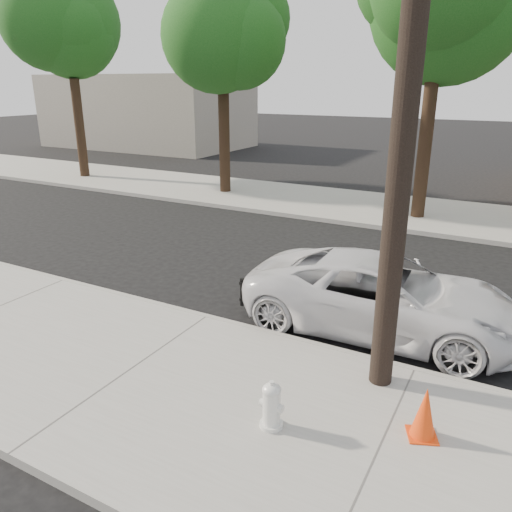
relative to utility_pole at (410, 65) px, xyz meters
name	(u,v)px	position (x,y,z in m)	size (l,w,h in m)	color
ground	(258,286)	(-3.60, 2.70, -4.70)	(120.00, 120.00, 0.00)	black
near_sidewalk	(131,373)	(-3.60, -1.60, -4.62)	(90.00, 4.40, 0.15)	gray
far_sidewalk	(366,207)	(-3.60, 11.20, -4.62)	(90.00, 5.00, 0.15)	gray
curb_near	(207,319)	(-3.60, 0.60, -4.62)	(90.00, 0.12, 0.16)	#9E9B93
building_far	(147,111)	(-23.60, 22.70, -2.20)	(14.00, 8.00, 5.00)	gray
utility_pole	(410,65)	(0.00, 0.00, 0.00)	(1.40, 0.34, 9.00)	black
tree_a	(70,34)	(-17.40, 10.55, 1.83)	(4.65, 4.50, 9.00)	black
tree_b	(224,36)	(-9.41, 10.76, 1.45)	(4.34, 4.20, 8.45)	black
police_cruiser	(384,296)	(-0.50, 1.93, -3.98)	(2.37, 5.14, 1.43)	silver
fire_hydrant	(271,406)	(-0.98, -1.77, -4.23)	(0.34, 0.32, 0.65)	silver
traffic_cone	(425,413)	(0.82, -1.00, -4.20)	(0.48, 0.48, 0.72)	#EF3E0C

